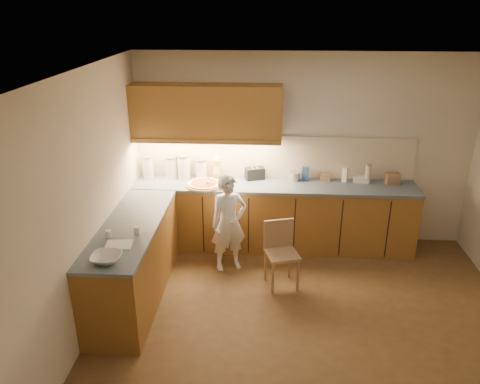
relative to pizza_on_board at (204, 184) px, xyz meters
The scene contains 24 objects.
room 2.18m from the pizza_on_board, 50.78° to the right, with size 4.54×4.50×2.62m.
l_counter 0.70m from the pizza_on_board, 42.33° to the right, with size 3.77×2.62×0.92m.
backsplash 1.04m from the pizza_on_board, 23.40° to the left, with size 3.75×0.02×0.58m, color beige.
upper_cabinets 0.94m from the pizza_on_board, 85.17° to the left, with size 1.95×0.36×0.73m.
pizza_on_board is the anchor object (origin of this frame).
child 0.69m from the pizza_on_board, 54.15° to the right, with size 0.46×0.30×1.25m, color white.
wooden_chair 1.38m from the pizza_on_board, 39.02° to the right, with size 0.44×0.44×0.80m.
mixing_bowl 2.08m from the pizza_on_board, 108.33° to the right, with size 0.28×0.28×0.07m, color silver.
canister_a 0.85m from the pizza_on_board, 162.82° to the left, with size 0.16×0.16×0.31m.
canister_b 0.58m from the pizza_on_board, 150.27° to the left, with size 0.17×0.17×0.30m.
canister_c 0.43m from the pizza_on_board, 140.21° to the left, with size 0.18×0.18×0.33m.
canister_d 0.32m from the pizza_on_board, 105.25° to the left, with size 0.17×0.17×0.27m.
oil_jug 0.32m from the pizza_on_board, 62.06° to the left, with size 0.11×0.08×0.32m.
toaster 0.72m from the pizza_on_board, 23.82° to the left, with size 0.28×0.22×0.17m.
steel_pot 1.22m from the pizza_on_board, 12.84° to the left, with size 0.16×0.16×0.12m.
blue_box 1.37m from the pizza_on_board, 12.64° to the left, with size 0.10×0.07×0.19m, color #315695.
card_box_a 1.64m from the pizza_on_board, 10.39° to the left, with size 0.13×0.09×0.09m, color #987652.
white_bottle 1.89m from the pizza_on_board, ahead, with size 0.07×0.07×0.20m, color white.
flat_pack 2.10m from the pizza_on_board, ahead, with size 0.20×0.14×0.08m, color silver.
tall_jar 2.18m from the pizza_on_board, ahead, with size 0.08×0.08×0.26m.
card_box_b 2.50m from the pizza_on_board, ahead, with size 0.18×0.14×0.14m, color #A17657.
dough_cloth 1.80m from the pizza_on_board, 110.59° to the right, with size 0.26×0.20×0.02m, color white.
spice_jar_a 1.70m from the pizza_on_board, 117.70° to the right, with size 0.06×0.06×0.08m, color silver.
spice_jar_b 1.51m from the pizza_on_board, 110.18° to the right, with size 0.06×0.06×0.08m, color white.
Camera 1 is at (-0.47, -4.10, 3.17)m, focal length 35.00 mm.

